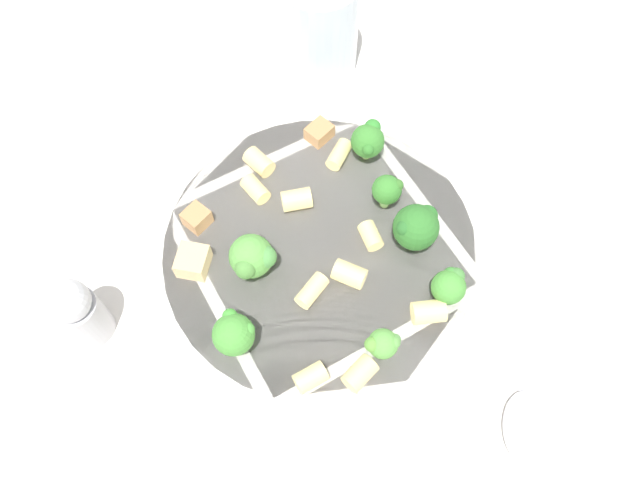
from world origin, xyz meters
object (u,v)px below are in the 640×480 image
(pasta_bowl, at_px, (320,254))
(broccoli_floret_4, at_px, (449,285))
(broccoli_floret_6, at_px, (368,140))
(rigatoni_3, at_px, (371,239))
(rigatoni_8, at_px, (339,155))
(spoon, at_px, (526,397))
(broccoli_floret_2, at_px, (387,190))
(rigatoni_9, at_px, (255,189))
(rigatoni_6, at_px, (312,290))
(pepper_shaker, at_px, (78,312))
(chicken_chunk_2, at_px, (319,132))
(rigatoni_0, at_px, (259,162))
(rigatoni_7, at_px, (311,377))
(drinking_glass, at_px, (319,33))
(rigatoni_4, at_px, (349,274))
(broccoli_floret_3, at_px, (416,226))
(broccoli_floret_0, at_px, (383,344))
(chicken_chunk_1, at_px, (197,218))
(chicken_chunk_0, at_px, (193,261))
(broccoli_floret_1, at_px, (252,257))
(rigatoni_5, at_px, (360,374))
(rigatoni_2, at_px, (429,312))
(rigatoni_1, at_px, (297,199))
(broccoli_floret_5, at_px, (234,334))

(pasta_bowl, bearing_deg, broccoli_floret_4, 149.11)
(broccoli_floret_4, relative_size, broccoli_floret_6, 0.83)
(rigatoni_3, height_order, rigatoni_8, same)
(pasta_bowl, xyz_separation_m, spoon, (-0.14, 0.13, -0.02))
(rigatoni_3, bearing_deg, broccoli_floret_2, -116.88)
(rigatoni_9, bearing_deg, rigatoni_6, 110.24)
(pepper_shaker, bearing_deg, chicken_chunk_2, -145.49)
(broccoli_floret_2, distance_m, broccoli_floret_6, 0.05)
(rigatoni_0, xyz_separation_m, rigatoni_7, (-0.02, 0.19, -0.00))
(rigatoni_9, distance_m, drinking_glass, 0.19)
(rigatoni_0, distance_m, rigatoni_4, 0.13)
(drinking_glass, bearing_deg, broccoli_floret_3, 101.24)
(broccoli_floret_0, xyz_separation_m, chicken_chunk_1, (0.13, -0.13, -0.01))
(drinking_glass, bearing_deg, pepper_shaker, 49.59)
(pasta_bowl, bearing_deg, chicken_chunk_0, 2.94)
(broccoli_floret_1, height_order, rigatoni_5, broccoli_floret_1)
(broccoli_floret_0, height_order, rigatoni_2, broccoli_floret_0)
(rigatoni_1, bearing_deg, pepper_shaker, 22.59)
(broccoli_floret_2, height_order, rigatoni_4, broccoli_floret_2)
(broccoli_floret_5, xyz_separation_m, pepper_shaker, (0.12, -0.04, -0.02))
(drinking_glass, bearing_deg, rigatoni_5, 87.66)
(rigatoni_6, xyz_separation_m, spoon, (-0.15, 0.09, -0.04))
(broccoli_floret_0, distance_m, rigatoni_7, 0.06)
(chicken_chunk_2, height_order, spoon, chicken_chunk_2)
(broccoli_floret_1, xyz_separation_m, rigatoni_8, (-0.08, -0.10, -0.01))
(rigatoni_2, distance_m, rigatoni_7, 0.10)
(broccoli_floret_0, relative_size, rigatoni_0, 1.19)
(broccoli_floret_0, bearing_deg, broccoli_floret_6, -95.82)
(rigatoni_2, relative_size, rigatoni_4, 0.99)
(rigatoni_1, bearing_deg, broccoli_floret_0, 109.67)
(broccoli_floret_3, height_order, rigatoni_3, broccoli_floret_3)
(rigatoni_5, xyz_separation_m, drinking_glass, (-0.01, -0.33, -0.00))
(broccoli_floret_4, height_order, chicken_chunk_0, broccoli_floret_4)
(broccoli_floret_6, bearing_deg, rigatoni_1, 32.43)
(broccoli_floret_6, relative_size, drinking_glass, 0.35)
(rigatoni_9, bearing_deg, broccoli_floret_1, 84.39)
(spoon, bearing_deg, rigatoni_9, -44.95)
(broccoli_floret_3, xyz_separation_m, broccoli_floret_6, (0.02, -0.09, -0.00))
(rigatoni_2, bearing_deg, broccoli_floret_3, -90.94)
(broccoli_floret_4, xyz_separation_m, rigatoni_6, (0.10, -0.01, -0.01))
(rigatoni_2, bearing_deg, chicken_chunk_2, -71.31)
(rigatoni_8, bearing_deg, rigatoni_3, 99.39)
(rigatoni_1, height_order, chicken_chunk_1, rigatoni_1)
(pasta_bowl, bearing_deg, spoon, 136.80)
(rigatoni_4, xyz_separation_m, rigatoni_8, (-0.01, -0.11, -0.00))
(broccoli_floret_4, relative_size, rigatoni_3, 1.39)
(broccoli_floret_5, distance_m, rigatoni_7, 0.06)
(broccoli_floret_3, bearing_deg, rigatoni_5, 60.02)
(rigatoni_2, xyz_separation_m, rigatoni_5, (0.06, 0.04, -0.00))
(broccoli_floret_4, xyz_separation_m, rigatoni_4, (0.07, -0.02, -0.01))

